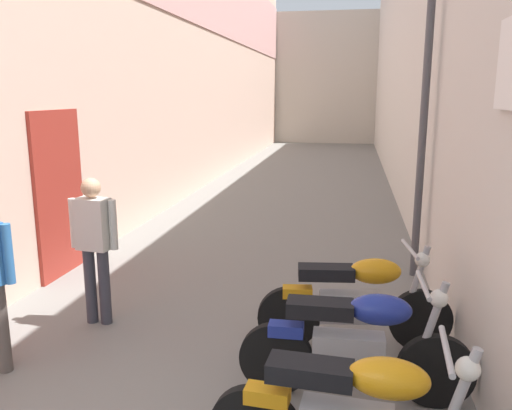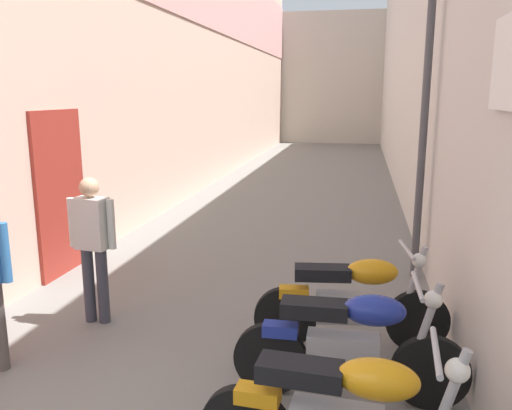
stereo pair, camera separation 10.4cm
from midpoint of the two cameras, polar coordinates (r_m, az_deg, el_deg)
name	(u,v)px [view 1 (the left image)]	position (r m, az deg, el deg)	size (l,w,h in m)	color
ground_plane	(286,204)	(11.51, 3.06, 0.11)	(41.23, 41.23, 0.00)	slate
building_left	(195,43)	(13.78, -7.01, 17.25)	(0.45, 25.23, 7.21)	beige
building_right	(410,26)	(13.30, 16.41, 18.37)	(0.45, 25.23, 7.89)	beige
building_far_end	(326,79)	(26.82, 7.64, 13.60)	(7.86, 2.00, 6.22)	beige
motorcycle_third	(356,341)	(4.26, 10.28, -14.57)	(1.85, 0.58, 1.04)	black
motorcycle_fourth	(356,299)	(5.06, 10.36, -10.13)	(1.84, 0.58, 1.04)	black
pedestrian_further_down	(94,240)	(5.65, -17.89, -3.70)	(0.52, 0.24, 1.57)	#383842
street_lamp	(421,49)	(6.98, 17.33, 16.08)	(0.79, 0.18, 5.08)	#47474C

